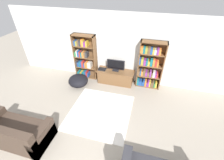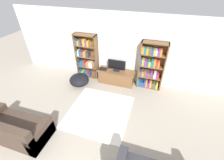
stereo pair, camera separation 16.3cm
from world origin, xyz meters
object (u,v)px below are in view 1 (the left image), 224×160
(bookshelf_right, at_px, (150,66))
(laptop, at_px, (102,69))
(beanbag_ottoman, at_px, (78,81))
(bookshelf_left, at_px, (85,58))
(couch_left_sectional, at_px, (16,133))
(tv_stand, at_px, (115,77))
(television, at_px, (116,65))

(bookshelf_right, distance_m, laptop, 1.78)
(beanbag_ottoman, bearing_deg, bookshelf_left, 87.31)
(bookshelf_right, height_order, couch_left_sectional, bookshelf_right)
(bookshelf_right, xyz_separation_m, beanbag_ottoman, (-2.55, -0.69, -0.63))
(bookshelf_right, bearing_deg, tv_stand, -173.83)
(tv_stand, bearing_deg, laptop, -176.46)
(television, bearing_deg, bookshelf_right, 5.38)
(bookshelf_left, bearing_deg, beanbag_ottoman, -92.69)
(laptop, relative_size, beanbag_ottoman, 0.41)
(bookshelf_right, relative_size, beanbag_ottoman, 2.43)
(tv_stand, bearing_deg, bookshelf_left, 174.02)
(bookshelf_left, xyz_separation_m, couch_left_sectional, (-0.53, -3.26, -0.59))
(television, distance_m, beanbag_ottoman, 1.55)
(tv_stand, relative_size, television, 2.12)
(bookshelf_left, xyz_separation_m, laptop, (0.77, -0.17, -0.31))
(tv_stand, bearing_deg, couch_left_sectional, -120.31)
(laptop, xyz_separation_m, couch_left_sectional, (-1.30, -3.09, -0.27))
(bookshelf_right, height_order, beanbag_ottoman, bookshelf_right)
(bookshelf_right, height_order, tv_stand, bookshelf_right)
(tv_stand, relative_size, couch_left_sectional, 0.84)
(bookshelf_left, distance_m, television, 1.30)
(beanbag_ottoman, bearing_deg, television, 23.40)
(laptop, bearing_deg, tv_stand, 3.54)
(laptop, xyz_separation_m, beanbag_ottoman, (-0.80, -0.53, -0.33))
(bookshelf_left, distance_m, beanbag_ottoman, 0.95)
(television, relative_size, laptop, 2.19)
(beanbag_ottoman, bearing_deg, couch_left_sectional, -100.92)
(laptop, height_order, beanbag_ottoman, laptop)
(tv_stand, xyz_separation_m, couch_left_sectional, (-1.82, -3.12, 0.01))
(bookshelf_right, bearing_deg, couch_left_sectional, -133.13)
(television, bearing_deg, laptop, -174.61)
(bookshelf_left, relative_size, laptop, 5.87)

